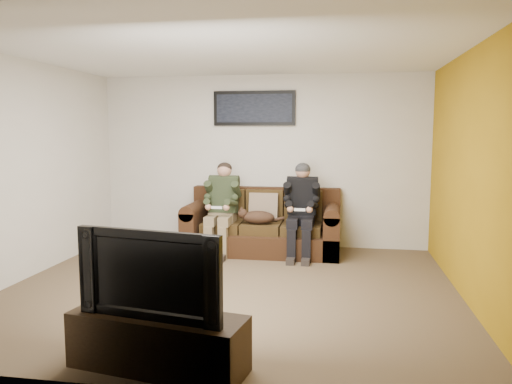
% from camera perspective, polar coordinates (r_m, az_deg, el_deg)
% --- Properties ---
extents(floor, '(5.00, 5.00, 0.00)m').
position_cam_1_polar(floor, '(5.70, -2.91, -10.95)').
color(floor, brown).
rests_on(floor, ground).
extents(ceiling, '(5.00, 5.00, 0.00)m').
position_cam_1_polar(ceiling, '(5.50, -3.08, 15.81)').
color(ceiling, silver).
rests_on(ceiling, ground).
extents(wall_back, '(5.00, 0.00, 5.00)m').
position_cam_1_polar(wall_back, '(7.65, 0.70, 3.55)').
color(wall_back, beige).
rests_on(wall_back, ground).
extents(wall_front, '(5.00, 0.00, 5.00)m').
position_cam_1_polar(wall_front, '(3.30, -11.56, -1.03)').
color(wall_front, beige).
rests_on(wall_front, ground).
extents(wall_left, '(0.00, 4.50, 4.50)m').
position_cam_1_polar(wall_left, '(6.47, -25.16, 2.28)').
color(wall_left, beige).
rests_on(wall_left, ground).
extents(wall_right, '(0.00, 4.50, 4.50)m').
position_cam_1_polar(wall_right, '(5.47, 23.48, 1.64)').
color(wall_right, beige).
rests_on(wall_right, ground).
extents(accent_wall_right, '(0.00, 4.50, 4.50)m').
position_cam_1_polar(accent_wall_right, '(5.47, 23.38, 1.64)').
color(accent_wall_right, '#AB7F11').
rests_on(accent_wall_right, ground).
extents(sofa, '(2.23, 0.96, 0.91)m').
position_cam_1_polar(sofa, '(7.35, 0.83, -4.11)').
color(sofa, '#341D0F').
rests_on(sofa, ground).
extents(throw_pillow, '(0.43, 0.20, 0.42)m').
position_cam_1_polar(throw_pillow, '(7.34, 0.88, -1.72)').
color(throw_pillow, '#816B54').
rests_on(throw_pillow, sofa).
extents(throw_blanket, '(0.46, 0.22, 0.08)m').
position_cam_1_polar(throw_blanket, '(7.66, -3.84, 0.62)').
color(throw_blanket, tan).
rests_on(throw_blanket, sofa).
extents(person_left, '(0.51, 0.87, 1.30)m').
position_cam_1_polar(person_left, '(7.21, -3.91, -1.20)').
color(person_left, '#7B6A4D').
rests_on(person_left, sofa).
extents(person_right, '(0.51, 0.86, 1.31)m').
position_cam_1_polar(person_right, '(7.03, 5.23, -1.39)').
color(person_right, black).
rests_on(person_right, sofa).
extents(cat, '(0.66, 0.26, 0.24)m').
position_cam_1_polar(cat, '(7.08, 0.10, -2.87)').
color(cat, '#472C1B').
rests_on(cat, sofa).
extents(framed_poster, '(1.25, 0.05, 0.52)m').
position_cam_1_polar(framed_poster, '(7.63, -0.20, 9.55)').
color(framed_poster, black).
rests_on(framed_poster, wall_back).
extents(tv_stand, '(1.38, 0.64, 0.42)m').
position_cam_1_polar(tv_stand, '(3.91, -11.14, -16.43)').
color(tv_stand, black).
rests_on(tv_stand, ground).
extents(television, '(1.14, 0.34, 0.65)m').
position_cam_1_polar(television, '(3.73, -11.33, -8.90)').
color(television, black).
rests_on(television, tv_stand).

